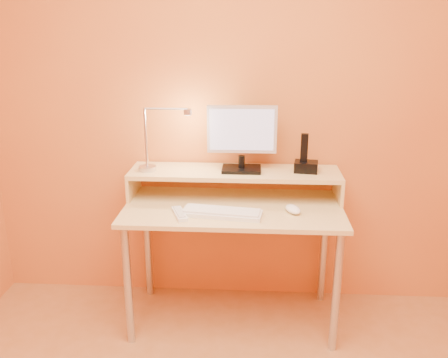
# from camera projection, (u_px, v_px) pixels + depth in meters

# --- Properties ---
(wall_back) EXTENTS (3.00, 0.04, 2.50)m
(wall_back) POSITION_uv_depth(u_px,v_px,m) (236.00, 101.00, 2.82)
(wall_back) COLOR orange
(wall_back) RESTS_ON floor
(desk_leg_fl) EXTENTS (0.04, 0.04, 0.69)m
(desk_leg_fl) POSITION_uv_depth(u_px,v_px,m) (128.00, 286.00, 2.59)
(desk_leg_fl) COLOR #B8B8C3
(desk_leg_fl) RESTS_ON floor
(desk_leg_fr) EXTENTS (0.04, 0.04, 0.69)m
(desk_leg_fr) POSITION_uv_depth(u_px,v_px,m) (336.00, 293.00, 2.52)
(desk_leg_fr) COLOR #B8B8C3
(desk_leg_fr) RESTS_ON floor
(desk_leg_bl) EXTENTS (0.04, 0.04, 0.69)m
(desk_leg_bl) POSITION_uv_depth(u_px,v_px,m) (148.00, 245.00, 3.06)
(desk_leg_bl) COLOR #B8B8C3
(desk_leg_bl) RESTS_ON floor
(desk_leg_br) EXTENTS (0.04, 0.04, 0.69)m
(desk_leg_br) POSITION_uv_depth(u_px,v_px,m) (324.00, 250.00, 3.00)
(desk_leg_br) COLOR #B8B8C3
(desk_leg_br) RESTS_ON floor
(desk_lower) EXTENTS (1.20, 0.60, 0.02)m
(desk_lower) POSITION_uv_depth(u_px,v_px,m) (233.00, 208.00, 2.68)
(desk_lower) COLOR #E4C47D
(desk_lower) RESTS_ON floor
(shelf_riser_left) EXTENTS (0.02, 0.30, 0.14)m
(shelf_riser_left) POSITION_uv_depth(u_px,v_px,m) (134.00, 184.00, 2.83)
(shelf_riser_left) COLOR #E4C47D
(shelf_riser_left) RESTS_ON desk_lower
(shelf_riser_right) EXTENTS (0.02, 0.30, 0.14)m
(shelf_riser_right) POSITION_uv_depth(u_px,v_px,m) (338.00, 188.00, 2.76)
(shelf_riser_right) COLOR #E4C47D
(shelf_riser_right) RESTS_ON desk_lower
(desk_shelf) EXTENTS (1.20, 0.30, 0.02)m
(desk_shelf) POSITION_uv_depth(u_px,v_px,m) (235.00, 173.00, 2.77)
(desk_shelf) COLOR #E4C47D
(desk_shelf) RESTS_ON desk_lower
(monitor_foot) EXTENTS (0.22, 0.16, 0.02)m
(monitor_foot) POSITION_uv_depth(u_px,v_px,m) (241.00, 169.00, 2.77)
(monitor_foot) COLOR black
(monitor_foot) RESTS_ON desk_shelf
(monitor_neck) EXTENTS (0.04, 0.04, 0.07)m
(monitor_neck) POSITION_uv_depth(u_px,v_px,m) (242.00, 162.00, 2.75)
(monitor_neck) COLOR black
(monitor_neck) RESTS_ON monitor_foot
(monitor_panel) EXTENTS (0.39, 0.04, 0.27)m
(monitor_panel) POSITION_uv_depth(u_px,v_px,m) (242.00, 129.00, 2.70)
(monitor_panel) COLOR #B8B9C0
(monitor_panel) RESTS_ON monitor_neck
(monitor_back) EXTENTS (0.35, 0.02, 0.23)m
(monitor_back) POSITION_uv_depth(u_px,v_px,m) (242.00, 128.00, 2.73)
(monitor_back) COLOR black
(monitor_back) RESTS_ON monitor_panel
(monitor_screen) EXTENTS (0.35, 0.01, 0.23)m
(monitor_screen) POSITION_uv_depth(u_px,v_px,m) (242.00, 130.00, 2.69)
(monitor_screen) COLOR #B2B5E3
(monitor_screen) RESTS_ON monitor_panel
(lamp_base) EXTENTS (0.10, 0.10, 0.02)m
(lamp_base) POSITION_uv_depth(u_px,v_px,m) (147.00, 168.00, 2.77)
(lamp_base) COLOR #B8B8C3
(lamp_base) RESTS_ON desk_shelf
(lamp_post) EXTENTS (0.01, 0.01, 0.33)m
(lamp_post) POSITION_uv_depth(u_px,v_px,m) (146.00, 138.00, 2.71)
(lamp_post) COLOR #B8B8C3
(lamp_post) RESTS_ON lamp_base
(lamp_arm) EXTENTS (0.24, 0.01, 0.01)m
(lamp_arm) POSITION_uv_depth(u_px,v_px,m) (166.00, 109.00, 2.65)
(lamp_arm) COLOR #B8B8C3
(lamp_arm) RESTS_ON lamp_post
(lamp_head) EXTENTS (0.04, 0.04, 0.03)m
(lamp_head) POSITION_uv_depth(u_px,v_px,m) (188.00, 112.00, 2.65)
(lamp_head) COLOR #B8B8C3
(lamp_head) RESTS_ON lamp_arm
(lamp_bulb) EXTENTS (0.03, 0.03, 0.00)m
(lamp_bulb) POSITION_uv_depth(u_px,v_px,m) (188.00, 115.00, 2.66)
(lamp_bulb) COLOR #FFEAC6
(lamp_bulb) RESTS_ON lamp_head
(phone_dock) EXTENTS (0.14, 0.12, 0.06)m
(phone_dock) POSITION_uv_depth(u_px,v_px,m) (306.00, 167.00, 2.74)
(phone_dock) COLOR black
(phone_dock) RESTS_ON desk_shelf
(phone_handset) EXTENTS (0.04, 0.03, 0.16)m
(phone_handset) POSITION_uv_depth(u_px,v_px,m) (304.00, 148.00, 2.70)
(phone_handset) COLOR black
(phone_handset) RESTS_ON phone_dock
(phone_led) EXTENTS (0.01, 0.00, 0.04)m
(phone_led) POSITION_uv_depth(u_px,v_px,m) (315.00, 169.00, 2.69)
(phone_led) COLOR #3A6FFF
(phone_led) RESTS_ON phone_dock
(keyboard) EXTENTS (0.43, 0.19, 0.02)m
(keyboard) POSITION_uv_depth(u_px,v_px,m) (222.00, 213.00, 2.55)
(keyboard) COLOR white
(keyboard) RESTS_ON desk_lower
(mouse) EXTENTS (0.11, 0.14, 0.04)m
(mouse) POSITION_uv_depth(u_px,v_px,m) (293.00, 209.00, 2.58)
(mouse) COLOR white
(mouse) RESTS_ON desk_lower
(remote_control) EXTENTS (0.11, 0.19, 0.02)m
(remote_control) POSITION_uv_depth(u_px,v_px,m) (180.00, 214.00, 2.55)
(remote_control) COLOR white
(remote_control) RESTS_ON desk_lower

